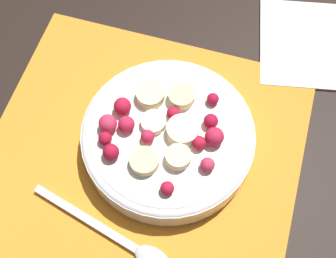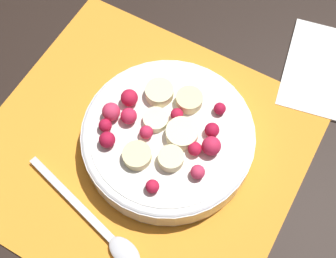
% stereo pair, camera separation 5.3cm
% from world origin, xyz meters
% --- Properties ---
extents(ground_plane, '(3.00, 3.00, 0.00)m').
position_xyz_m(ground_plane, '(0.00, 0.00, 0.00)').
color(ground_plane, black).
extents(placemat, '(0.37, 0.35, 0.01)m').
position_xyz_m(placemat, '(0.00, 0.00, 0.00)').
color(placemat, orange).
rests_on(placemat, ground_plane).
extents(fruit_bowl, '(0.20, 0.20, 0.06)m').
position_xyz_m(fruit_bowl, '(-0.03, -0.02, 0.03)').
color(fruit_bowl, white).
rests_on(fruit_bowl, placemat).
extents(spoon, '(0.18, 0.06, 0.01)m').
position_xyz_m(spoon, '(-0.02, 0.11, 0.01)').
color(spoon, silver).
rests_on(spoon, placemat).
extents(napkin, '(0.17, 0.17, 0.01)m').
position_xyz_m(napkin, '(-0.17, -0.22, 0.00)').
color(napkin, white).
rests_on(napkin, ground_plane).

